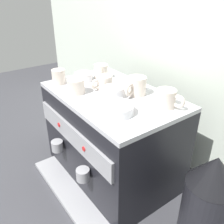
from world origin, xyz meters
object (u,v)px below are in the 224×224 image
Objects in this scene: ceramic_bowl_1 at (117,109)px; ceramic_bowl_2 at (83,77)px; coffee_grinder at (208,200)px; ceramic_cup_2 at (101,72)px; ceramic_bowl_0 at (113,92)px; ceramic_cup_0 at (76,86)px; ceramic_cup_1 at (104,82)px; ceramic_cup_4 at (59,76)px; ceramic_cup_5 at (167,99)px; ceramic_cup_3 at (136,86)px; milk_pitcher at (64,126)px; espresso_machine at (111,136)px.

ceramic_bowl_2 is (-0.38, 0.08, 0.00)m from ceramic_bowl_1.
ceramic_bowl_2 is at bearing -174.02° from coffee_grinder.
ceramic_cup_2 reaches higher than ceramic_bowl_0.
ceramic_cup_0 reaches higher than ceramic_cup_1.
ceramic_cup_4 is (-0.06, -0.20, -0.00)m from ceramic_cup_2.
ceramic_cup_2 is 0.84× the size of ceramic_cup_5.
ceramic_bowl_0 is 0.72× the size of ceramic_bowl_1.
ceramic_cup_1 is 1.18× the size of ceramic_bowl_2.
ceramic_cup_3 is 0.96× the size of milk_pitcher.
ceramic_cup_3 is 0.69m from milk_pitcher.
ceramic_cup_0 is at bearing -12.50° from milk_pitcher.
ceramic_bowl_0 is 0.73× the size of milk_pitcher.
coffee_grinder is at bearing 5.84° from milk_pitcher.
ceramic_bowl_0 is at bearing -20.54° from ceramic_cup_2.
coffee_grinder is at bearing 14.31° from ceramic_cup_4.
ceramic_bowl_2 is (-0.25, -0.00, -0.00)m from ceramic_bowl_0.
ceramic_cup_5 reaches higher than ceramic_bowl_0.
milk_pitcher is at bearing 156.91° from ceramic_cup_4.
coffee_grinder is (0.50, 0.06, -0.03)m from espresso_machine.
ceramic_cup_4 is at bearing -107.68° from ceramic_cup_2.
ceramic_bowl_1 is at bearing -156.09° from coffee_grinder.
ceramic_bowl_1 is (0.16, -0.09, 0.24)m from espresso_machine.
ceramic_bowl_2 is at bearing -165.79° from ceramic_cup_5.
ceramic_cup_1 is 1.13× the size of ceramic_cup_4.
ceramic_cup_0 is 0.40m from ceramic_cup_5.
ceramic_cup_1 reaches higher than ceramic_bowl_2.
espresso_machine is 0.51m from coffee_grinder.
espresso_machine is 6.79× the size of ceramic_cup_4.
espresso_machine is at bearing 4.38° from milk_pitcher.
ceramic_bowl_0 is 0.25m from ceramic_bowl_2.
ceramic_cup_5 is 1.23× the size of ceramic_bowl_0.
ceramic_cup_2 is 0.25× the size of coffee_grinder.
ceramic_cup_1 reaches higher than milk_pitcher.
espresso_machine is at bearing -172.80° from coffee_grinder.
ceramic_cup_0 reaches higher than ceramic_bowl_2.
ceramic_cup_4 reaches higher than coffee_grinder.
ceramic_cup_0 is 0.26m from ceramic_bowl_1.
ceramic_cup_1 is 0.31m from ceramic_cup_5.
ceramic_cup_1 is at bearing -151.43° from ceramic_cup_3.
ceramic_cup_5 is (0.23, 0.10, 0.26)m from espresso_machine.
ceramic_cup_5 reaches higher than ceramic_bowl_1.
ceramic_cup_0 is 1.19× the size of ceramic_cup_4.
espresso_machine is 0.50m from milk_pitcher.
milk_pitcher is (-0.54, -0.12, -0.42)m from ceramic_cup_3.
ceramic_cup_3 reaches higher than ceramic_cup_5.
ceramic_bowl_0 is (0.22, -0.08, -0.02)m from ceramic_cup_2.
ceramic_cup_3 is 0.39m from ceramic_cup_4.
ceramic_cup_5 is (0.30, 0.09, 0.00)m from ceramic_cup_1.
coffee_grinder is (0.69, -0.01, -0.29)m from ceramic_cup_2.
ceramic_cup_2 and ceramic_cup_5 have the same top height.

